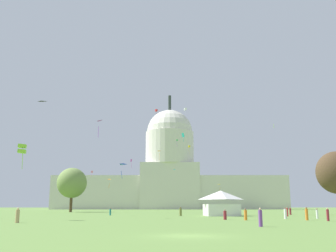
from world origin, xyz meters
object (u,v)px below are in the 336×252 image
object	(u,v)px
person_orange_mid_left	(244,215)
kite_white_high	(184,109)
person_purple_lawn_far_right	(259,218)
kite_red_high	(155,110)
capitol_building	(168,175)
person_olive_front_left	(179,212)
person_orange_back_left	(305,214)
kite_magenta_mid	(130,162)
event_tent	(219,203)
person_maroon_lawn_far_left	(326,215)
kite_lime_mid	(272,126)
person_red_aisle_center	(285,212)
kite_gold_low	(218,186)
person_teal_near_tent	(108,212)
kite_blue_low	(119,168)
kite_turquoise_mid	(181,135)
kite_orange_low	(109,181)
person_maroon_near_tree_east	(223,215)
person_maroon_edge_west	(288,211)
kite_pink_low	(90,172)
tree_east_far	(335,173)
person_white_edge_east	(284,214)
person_tan_deep_crowd	(16,216)
kite_yellow_mid	(187,147)
tree_west_mid	(70,183)
kite_green_high	(175,140)
kite_black_mid	(39,102)
person_white_back_center	(315,214)
kite_cyan_low	(173,170)
kite_orange_mid	(157,152)

from	to	relation	value
person_orange_mid_left	kite_white_high	distance (m)	143.26
person_purple_lawn_far_right	kite_red_high	size ratio (longest dim) A/B	0.68
capitol_building	person_olive_front_left	distance (m)	147.25
person_orange_back_left	kite_magenta_mid	world-z (taller)	kite_magenta_mid
event_tent	person_maroon_lawn_far_left	xyz separation A→B (m)	(10.41, -25.78, -1.67)
person_orange_mid_left	kite_lime_mid	world-z (taller)	kite_lime_mid
person_red_aisle_center	kite_gold_low	distance (m)	77.30
person_orange_mid_left	person_teal_near_tent	xyz separation A→B (m)	(-22.67, 27.20, -0.02)
person_orange_back_left	kite_blue_low	distance (m)	29.06
person_purple_lawn_far_right	kite_blue_low	distance (m)	30.85
person_teal_near_tent	kite_turquoise_mid	xyz separation A→B (m)	(16.93, 43.01, 23.93)
kite_orange_low	person_maroon_near_tree_east	bearing A→B (deg)	-111.83
person_orange_mid_left	kite_orange_low	bearing A→B (deg)	156.25
event_tent	kite_orange_low	size ratio (longest dim) A/B	3.91
kite_lime_mid	kite_magenta_mid	xyz separation A→B (m)	(-50.13, 67.18, -3.41)
kite_gold_low	person_maroon_edge_west	bearing A→B (deg)	143.14
kite_pink_low	kite_orange_low	size ratio (longest dim) A/B	1.46
kite_magenta_mid	person_teal_near_tent	bearing A→B (deg)	124.24
tree_east_far	person_teal_near_tent	distance (m)	50.90
kite_white_high	kite_pink_low	bearing A→B (deg)	80.84
person_white_edge_east	kite_magenta_mid	distance (m)	130.04
person_purple_lawn_far_right	kite_turquoise_mid	bearing A→B (deg)	104.70
event_tent	tree_east_far	world-z (taller)	tree_east_far
person_maroon_edge_west	person_maroon_near_tree_east	bearing A→B (deg)	-55.53
person_tan_deep_crowd	kite_yellow_mid	size ratio (longest dim) A/B	0.43
kite_blue_low	tree_west_mid	bearing A→B (deg)	-118.61
person_purple_lawn_far_right	kite_green_high	size ratio (longest dim) A/B	0.44
event_tent	kite_red_high	xyz separation A→B (m)	(-16.22, 105.24, 45.23)
person_white_edge_east	kite_yellow_mid	world-z (taller)	kite_yellow_mid
kite_green_high	tree_east_far	bearing A→B (deg)	-144.73
tree_east_far	kite_white_high	world-z (taller)	kite_white_high
kite_pink_low	kite_turquoise_mid	distance (m)	66.60
kite_black_mid	kite_magenta_mid	bearing A→B (deg)	89.30
tree_east_far	person_orange_mid_left	size ratio (longest dim) A/B	8.78
event_tent	kite_turquoise_mid	distance (m)	52.47
person_white_back_center	kite_cyan_low	xyz separation A→B (m)	(-20.11, 95.57, 15.29)
person_teal_near_tent	kite_white_high	size ratio (longest dim) A/B	0.48
person_teal_near_tent	kite_red_high	xyz separation A→B (m)	(6.22, 101.02, 46.98)
tree_west_mid	person_purple_lawn_far_right	size ratio (longest dim) A/B	7.74
person_orange_mid_left	person_red_aisle_center	bearing A→B (deg)	96.01
kite_turquoise_mid	kite_orange_low	distance (m)	35.36
person_white_edge_east	person_maroon_edge_west	size ratio (longest dim) A/B	1.06
kite_gold_low	kite_blue_low	world-z (taller)	kite_gold_low
kite_lime_mid	person_red_aisle_center	bearing A→B (deg)	44.76
person_orange_back_left	kite_blue_low	world-z (taller)	kite_blue_low
person_orange_mid_left	kite_gold_low	bearing A→B (deg)	121.62
kite_cyan_low	kite_green_high	size ratio (longest dim) A/B	0.33
capitol_building	person_purple_lawn_far_right	size ratio (longest dim) A/B	74.07
kite_yellow_mid	person_white_edge_east	bearing A→B (deg)	-98.30
person_maroon_lawn_far_left	kite_orange_mid	distance (m)	111.51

